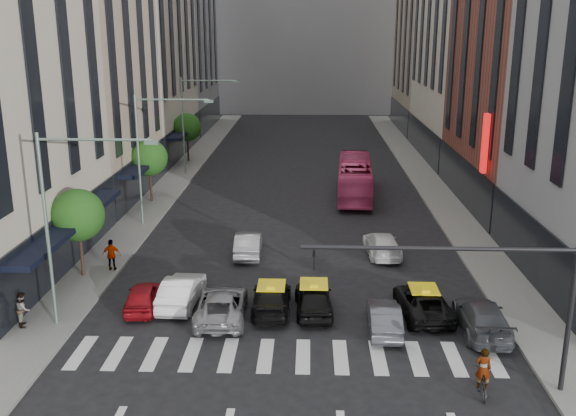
# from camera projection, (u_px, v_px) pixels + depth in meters

# --- Properties ---
(ground) EXTENTS (160.00, 160.00, 0.00)m
(ground) POSITION_uv_depth(u_px,v_px,m) (288.00, 374.00, 25.91)
(ground) COLOR black
(ground) RESTS_ON ground
(sidewalk_left) EXTENTS (3.00, 96.00, 0.15)m
(sidewalk_left) POSITION_uv_depth(u_px,v_px,m) (166.00, 190.00, 55.13)
(sidewalk_left) COLOR slate
(sidewalk_left) RESTS_ON ground
(sidewalk_right) EXTENTS (3.00, 96.00, 0.15)m
(sidewalk_right) POSITION_uv_depth(u_px,v_px,m) (435.00, 192.00, 54.37)
(sidewalk_right) COLOR slate
(sidewalk_right) RESTS_ON ground
(building_left_b) EXTENTS (8.00, 16.00, 24.00)m
(building_left_b) POSITION_uv_depth(u_px,v_px,m) (83.00, 48.00, 50.15)
(building_left_b) COLOR tan
(building_left_b) RESTS_ON ground
(building_left_d) EXTENTS (8.00, 18.00, 30.00)m
(building_left_d) POSITION_uv_depth(u_px,v_px,m) (177.00, 16.00, 84.93)
(building_left_d) COLOR gray
(building_left_d) RESTS_ON ground
(building_right_b) EXTENTS (8.00, 18.00, 26.00)m
(building_right_b) POSITION_uv_depth(u_px,v_px,m) (528.00, 35.00, 47.79)
(building_right_b) COLOR brown
(building_right_b) RESTS_ON ground
(building_right_d) EXTENTS (8.00, 18.00, 28.00)m
(building_right_d) POSITION_uv_depth(u_px,v_px,m) (434.00, 24.00, 84.08)
(building_right_d) COLOR tan
(building_right_d) RESTS_ON ground
(tree_near) EXTENTS (2.88, 2.88, 4.95)m
(tree_near) POSITION_uv_depth(u_px,v_px,m) (78.00, 215.00, 34.93)
(tree_near) COLOR black
(tree_near) RESTS_ON sidewalk_left
(tree_mid) EXTENTS (2.88, 2.88, 4.95)m
(tree_mid) POSITION_uv_depth(u_px,v_px,m) (149.00, 158.00, 50.32)
(tree_mid) COLOR black
(tree_mid) RESTS_ON sidewalk_left
(tree_far) EXTENTS (2.88, 2.88, 4.95)m
(tree_far) POSITION_uv_depth(u_px,v_px,m) (187.00, 127.00, 65.71)
(tree_far) COLOR black
(tree_far) RESTS_ON sidewalk_left
(streetlamp_near) EXTENTS (5.38, 0.25, 9.00)m
(streetlamp_near) POSITION_uv_depth(u_px,v_px,m) (65.00, 205.00, 28.49)
(streetlamp_near) COLOR gray
(streetlamp_near) RESTS_ON sidewalk_left
(streetlamp_mid) EXTENTS (5.38, 0.25, 9.00)m
(streetlamp_mid) POSITION_uv_depth(u_px,v_px,m) (152.00, 143.00, 43.88)
(streetlamp_mid) COLOR gray
(streetlamp_mid) RESTS_ON sidewalk_left
(streetlamp_far) EXTENTS (5.38, 0.25, 9.00)m
(streetlamp_far) POSITION_uv_depth(u_px,v_px,m) (193.00, 113.00, 59.27)
(streetlamp_far) COLOR gray
(streetlamp_far) RESTS_ON sidewalk_left
(traffic_signal) EXTENTS (10.10, 0.20, 6.00)m
(traffic_signal) POSITION_uv_depth(u_px,v_px,m) (496.00, 283.00, 23.48)
(traffic_signal) COLOR black
(traffic_signal) RESTS_ON ground
(liberty_sign) EXTENTS (0.30, 0.70, 4.00)m
(liberty_sign) POSITION_uv_depth(u_px,v_px,m) (485.00, 143.00, 43.11)
(liberty_sign) COLOR red
(liberty_sign) RESTS_ON ground
(car_red) EXTENTS (1.88, 3.96, 1.31)m
(car_red) POSITION_uv_depth(u_px,v_px,m) (143.00, 297.00, 31.78)
(car_red) COLOR maroon
(car_red) RESTS_ON ground
(car_white_front) EXTENTS (1.83, 4.65, 1.51)m
(car_white_front) POSITION_uv_depth(u_px,v_px,m) (182.00, 291.00, 32.24)
(car_white_front) COLOR white
(car_white_front) RESTS_ON ground
(car_silver) EXTENTS (2.55, 5.15, 1.41)m
(car_silver) POSITION_uv_depth(u_px,v_px,m) (221.00, 305.00, 30.74)
(car_silver) COLOR gray
(car_silver) RESTS_ON ground
(taxi_left) EXTENTS (1.95, 4.66, 1.34)m
(taxi_left) POSITION_uv_depth(u_px,v_px,m) (272.00, 298.00, 31.51)
(taxi_left) COLOR black
(taxi_left) RESTS_ON ground
(taxi_center) EXTENTS (1.99, 4.48, 1.50)m
(taxi_center) POSITION_uv_depth(u_px,v_px,m) (314.00, 298.00, 31.33)
(taxi_center) COLOR black
(taxi_center) RESTS_ON ground
(car_grey_mid) EXTENTS (1.51, 4.07, 1.33)m
(car_grey_mid) POSITION_uv_depth(u_px,v_px,m) (384.00, 318.00, 29.45)
(car_grey_mid) COLOR #43444B
(car_grey_mid) RESTS_ON ground
(taxi_right) EXTENTS (2.62, 5.02, 1.35)m
(taxi_right) POSITION_uv_depth(u_px,v_px,m) (423.00, 302.00, 31.09)
(taxi_right) COLOR black
(taxi_right) RESTS_ON ground
(car_grey_curb) EXTENTS (2.22, 5.12, 1.47)m
(car_grey_curb) POSITION_uv_depth(u_px,v_px,m) (482.00, 318.00, 29.30)
(car_grey_curb) COLOR #42464A
(car_grey_curb) RESTS_ON ground
(car_row2_left) EXTENTS (1.70, 4.47, 1.45)m
(car_row2_left) POSITION_uv_depth(u_px,v_px,m) (248.00, 244.00, 39.34)
(car_row2_left) COLOR #A9A8AE
(car_row2_left) RESTS_ON ground
(car_row2_right) EXTENTS (2.22, 4.85, 1.37)m
(car_row2_right) POSITION_uv_depth(u_px,v_px,m) (382.00, 244.00, 39.37)
(car_row2_right) COLOR white
(car_row2_right) RESTS_ON ground
(bus) EXTENTS (3.32, 11.39, 3.13)m
(bus) POSITION_uv_depth(u_px,v_px,m) (355.00, 178.00, 52.73)
(bus) COLOR #D63F76
(bus) RESTS_ON ground
(motorcycle) EXTENTS (0.81, 1.87, 0.96)m
(motorcycle) POSITION_uv_depth(u_px,v_px,m) (482.00, 383.00, 24.39)
(motorcycle) COLOR black
(motorcycle) RESTS_ON ground
(rider) EXTENTS (0.65, 0.46, 1.68)m
(rider) POSITION_uv_depth(u_px,v_px,m) (485.00, 352.00, 24.03)
(rider) COLOR gray
(rider) RESTS_ON motorcycle
(pedestrian_near) EXTENTS (0.87, 0.97, 1.65)m
(pedestrian_near) POSITION_uv_depth(u_px,v_px,m) (23.00, 309.00, 29.62)
(pedestrian_near) COLOR gray
(pedestrian_near) RESTS_ON sidewalk_left
(pedestrian_far) EXTENTS (1.09, 0.51, 1.82)m
(pedestrian_far) POSITION_uv_depth(u_px,v_px,m) (112.00, 255.00, 36.41)
(pedestrian_far) COLOR gray
(pedestrian_far) RESTS_ON sidewalk_left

